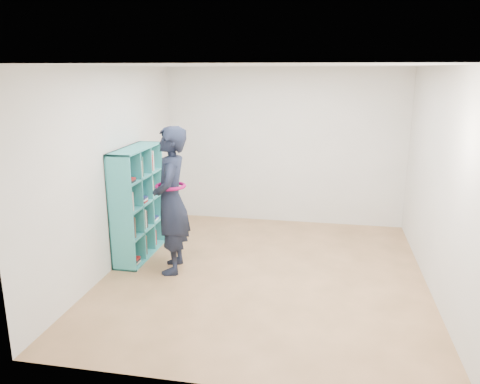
# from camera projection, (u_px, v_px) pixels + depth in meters

# --- Properties ---
(floor) EXTENTS (4.50, 4.50, 0.00)m
(floor) POSITION_uv_depth(u_px,v_px,m) (265.00, 274.00, 6.02)
(floor) COLOR brown
(floor) RESTS_ON ground
(ceiling) EXTENTS (4.50, 4.50, 0.00)m
(ceiling) POSITION_uv_depth(u_px,v_px,m) (268.00, 65.00, 5.36)
(ceiling) COLOR white
(ceiling) RESTS_ON wall_back
(wall_left) EXTENTS (0.02, 4.50, 2.60)m
(wall_left) POSITION_uv_depth(u_px,v_px,m) (113.00, 170.00, 6.05)
(wall_left) COLOR beige
(wall_left) RESTS_ON floor
(wall_right) EXTENTS (0.02, 4.50, 2.60)m
(wall_right) POSITION_uv_depth(u_px,v_px,m) (440.00, 183.00, 5.33)
(wall_right) COLOR beige
(wall_right) RESTS_ON floor
(wall_back) EXTENTS (4.00, 0.02, 2.60)m
(wall_back) POSITION_uv_depth(u_px,v_px,m) (284.00, 147.00, 7.83)
(wall_back) COLOR beige
(wall_back) RESTS_ON floor
(wall_front) EXTENTS (4.00, 0.02, 2.60)m
(wall_front) POSITION_uv_depth(u_px,v_px,m) (227.00, 240.00, 3.55)
(wall_front) COLOR beige
(wall_front) RESTS_ON floor
(bookshelf) EXTENTS (0.34, 1.16, 1.54)m
(bookshelf) POSITION_uv_depth(u_px,v_px,m) (136.00, 204.00, 6.46)
(bookshelf) COLOR teal
(bookshelf) RESTS_ON floor
(person) EXTENTS (0.58, 0.76, 1.89)m
(person) POSITION_uv_depth(u_px,v_px,m) (171.00, 201.00, 5.92)
(person) COLOR black
(person) RESTS_ON floor
(smartphone) EXTENTS (0.05, 0.10, 0.12)m
(smartphone) POSITION_uv_depth(u_px,v_px,m) (162.00, 189.00, 5.98)
(smartphone) COLOR silver
(smartphone) RESTS_ON person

